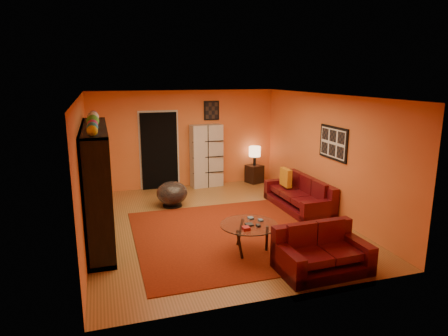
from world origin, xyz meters
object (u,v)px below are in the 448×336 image
object	(u,v)px
storage_cabinet	(206,156)
side_table	(254,174)
coffee_table	(249,227)
tv	(101,185)
sofa	(301,196)
bowl_chair	(172,193)
entertainment_unit	(97,183)
table_lamp	(255,152)
loveseat	(320,252)

from	to	relation	value
storage_cabinet	side_table	distance (m)	1.51
coffee_table	tv	bearing A→B (deg)	146.60
sofa	coffee_table	world-z (taller)	sofa
tv	sofa	world-z (taller)	tv
bowl_chair	entertainment_unit	bearing A→B (deg)	-140.11
entertainment_unit	table_lamp	distance (m)	5.03
entertainment_unit	coffee_table	bearing A→B (deg)	-31.65
tv	storage_cabinet	distance (m)	3.89
coffee_table	table_lamp	distance (m)	4.63
entertainment_unit	storage_cabinet	world-z (taller)	entertainment_unit
loveseat	table_lamp	world-z (taller)	table_lamp
sofa	bowl_chair	xyz separation A→B (m)	(-2.80, 1.01, 0.03)
loveseat	storage_cabinet	xyz separation A→B (m)	(-0.44, 5.22, 0.56)
entertainment_unit	loveseat	xyz separation A→B (m)	(3.27, -2.42, -0.76)
entertainment_unit	table_lamp	xyz separation A→B (m)	(4.21, 2.75, -0.17)
entertainment_unit	tv	bearing A→B (deg)	54.89
loveseat	coffee_table	xyz separation A→B (m)	(-0.84, 0.92, 0.17)
loveseat	table_lamp	xyz separation A→B (m)	(0.94, 5.17, 0.60)
table_lamp	side_table	bearing A→B (deg)	0.00
coffee_table	sofa	bearing A→B (deg)	42.72
loveseat	side_table	size ratio (longest dim) A/B	2.83
tv	coffee_table	bearing A→B (deg)	-123.40
entertainment_unit	sofa	distance (m)	4.48
entertainment_unit	storage_cabinet	bearing A→B (deg)	44.76
sofa	storage_cabinet	world-z (taller)	storage_cabinet
sofa	loveseat	xyz separation A→B (m)	(-1.14, -2.75, -0.00)
sofa	side_table	bearing A→B (deg)	93.65
coffee_table	bowl_chair	world-z (taller)	bowl_chair
tv	sofa	size ratio (longest dim) A/B	0.43
table_lamp	bowl_chair	bearing A→B (deg)	-151.61
entertainment_unit	side_table	distance (m)	5.09
storage_cabinet	side_table	world-z (taller)	storage_cabinet
coffee_table	side_table	world-z (taller)	coffee_table
table_lamp	entertainment_unit	bearing A→B (deg)	-146.86
bowl_chair	side_table	xyz separation A→B (m)	(2.61, 1.41, -0.06)
storage_cabinet	bowl_chair	world-z (taller)	storage_cabinet
sofa	loveseat	world-z (taller)	same
entertainment_unit	storage_cabinet	xyz separation A→B (m)	(2.82, 2.80, -0.20)
bowl_chair	sofa	bearing A→B (deg)	-19.90
entertainment_unit	sofa	xyz separation A→B (m)	(4.41, 0.33, -0.76)
loveseat	storage_cabinet	distance (m)	5.27
sofa	coffee_table	distance (m)	2.70
coffee_table	storage_cabinet	world-z (taller)	storage_cabinet
tv	bowl_chair	distance (m)	2.11
sofa	storage_cabinet	bearing A→B (deg)	121.66
sofa	side_table	size ratio (longest dim) A/B	4.02
bowl_chair	side_table	size ratio (longest dim) A/B	1.44
tv	side_table	distance (m)	5.00
sofa	coffee_table	size ratio (longest dim) A/B	2.02
coffee_table	storage_cabinet	size ratio (longest dim) A/B	0.59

